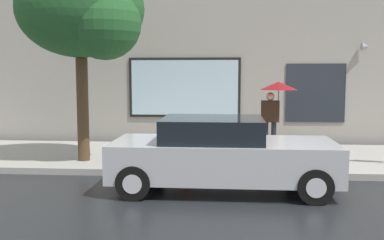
# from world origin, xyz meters

# --- Properties ---
(ground_plane) EXTENTS (60.00, 60.00, 0.00)m
(ground_plane) POSITION_xyz_m (0.00, 0.00, 0.00)
(ground_plane) COLOR black
(sidewalk) EXTENTS (20.00, 4.00, 0.15)m
(sidewalk) POSITION_xyz_m (0.00, 3.00, 0.07)
(sidewalk) COLOR #A3A099
(sidewalk) RESTS_ON ground
(building_facade) EXTENTS (20.00, 0.67, 7.00)m
(building_facade) POSITION_xyz_m (-0.01, 5.50, 3.48)
(building_facade) COLOR #9E998E
(building_facade) RESTS_ON ground
(parked_car) EXTENTS (4.34, 1.93, 1.43)m
(parked_car) POSITION_xyz_m (-0.44, 0.03, 0.71)
(parked_car) COLOR #B7BABF
(parked_car) RESTS_ON ground
(fire_hydrant) EXTENTS (0.30, 0.44, 0.71)m
(fire_hydrant) POSITION_xyz_m (-1.35, 1.95, 0.50)
(fire_hydrant) COLOR red
(fire_hydrant) RESTS_ON sidewalk
(pedestrian_with_umbrella) EXTENTS (1.02, 1.02, 1.93)m
(pedestrian_with_umbrella) POSITION_xyz_m (0.97, 3.56, 1.69)
(pedestrian_with_umbrella) COLOR black
(pedestrian_with_umbrella) RESTS_ON sidewalk
(street_tree) EXTENTS (3.10, 2.63, 4.85)m
(street_tree) POSITION_xyz_m (-3.74, 1.92, 3.74)
(street_tree) COLOR #4C3823
(street_tree) RESTS_ON sidewalk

